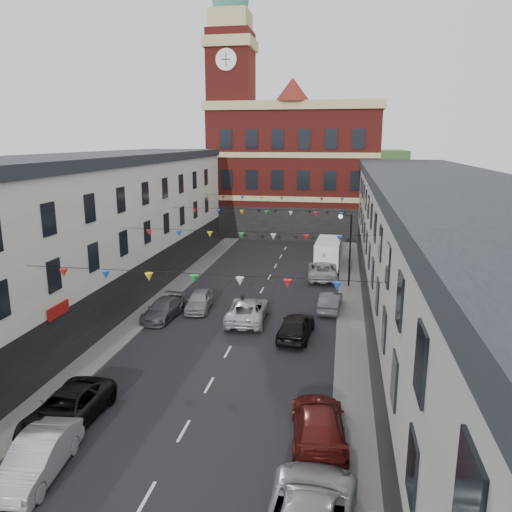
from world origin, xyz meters
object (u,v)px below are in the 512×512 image
Objects in this scene: moving_car at (248,310)px; street_lamp at (347,240)px; car_right_c at (318,424)px; car_right_f at (322,270)px; car_left_d at (163,309)px; white_van at (328,253)px; car_left_b at (37,458)px; car_left_e at (199,300)px; car_left_c at (67,409)px; pedestrian at (243,308)px; car_right_d at (296,326)px; car_right_e at (330,301)px.

street_lamp is at bearing -128.75° from moving_car.
car_right_f is (-0.93, 24.08, -0.01)m from car_right_c.
car_right_c is at bearing -43.66° from car_left_d.
street_lamp is 7.46m from white_van.
car_left_b is 16.27m from car_left_d.
car_left_e is (0.60, 18.30, -0.05)m from car_left_b.
white_van is at bearing 72.67° from car_left_c.
car_left_d is 15.46m from car_right_f.
car_right_f is (8.17, 9.65, 0.07)m from car_left_e.
pedestrian reaches higher than car_left_b.
car_right_f is at bearing -91.90° from white_van.
car_left_d is 2.82m from car_left_e.
car_right_c is 0.97× the size of moving_car.
car_left_b is at bearing 72.39° from moving_car.
car_right_f is (0.97, 13.66, -0.03)m from car_right_d.
car_left_d is (-1.30, 16.21, -0.09)m from car_left_b.
car_right_c is 1.14× the size of car_right_d.
car_right_f is at bearing 130.22° from street_lamp.
street_lamp is at bearing -95.69° from car_right_e.
street_lamp is 1.19× the size of car_left_c.
street_lamp is 12.11m from car_right_d.
car_left_b is 29.29m from car_right_f.
pedestrian is at bearing -105.28° from white_van.
car_right_c is 13.99m from pedestrian.
moving_car is at bearing -30.21° from car_right_d.
car_left_e is at bearing 82.52° from car_left_b.
pedestrian is at bearing 63.74° from car_right_f.
car_left_e is at bearing 46.10° from car_right_f.
white_van is (10.41, 16.17, 0.62)m from car_left_d.
car_left_b is 16.28m from car_right_d.
car_left_d is 0.85× the size of car_right_c.
car_right_e is at bearing 9.92° from pedestrian.
car_right_e is at bearing 3.83° from car_left_e.
car_right_d reaches higher than car_right_e.
car_right_e is (0.00, 15.84, -0.09)m from car_right_c.
car_left_b is 33.65m from white_van.
car_left_b is 17.16m from pedestrian.
car_left_d is (-0.53, 12.92, -0.06)m from car_left_c.
car_right_d is (-2.95, -11.32, -3.14)m from street_lamp.
car_left_d is 5.68m from moving_car.
pedestrian is (-5.63, -3.04, 0.22)m from car_right_e.
car_right_f is (-1.98, 2.34, -3.16)m from street_lamp.
car_left_e is at bearing -144.24° from street_lamp.
car_left_b is at bearing -103.22° from white_van.
car_right_f is at bearing 66.97° from car_left_b.
street_lamp is 1.13× the size of moving_car.
car_right_f is (-0.93, 8.24, 0.08)m from car_right_e.
car_left_e is 0.75× the size of moving_car.
car_right_c is 15.84m from car_right_e.
white_van reaches higher than car_right_d.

